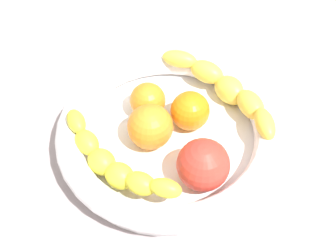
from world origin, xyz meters
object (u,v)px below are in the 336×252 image
(fruit_bowl, at_px, (168,134))
(tomato_red, at_px, (203,165))
(banana_draped_left, at_px, (227,89))
(orange_mid_right, at_px, (148,100))
(orange_mid_left, at_px, (190,111))
(orange_front, at_px, (150,128))
(banana_draped_right, at_px, (113,163))

(fruit_bowl, relative_size, tomato_red, 4.51)
(fruit_bowl, bearing_deg, banana_draped_left, -149.15)
(orange_mid_right, bearing_deg, banana_draped_left, -178.47)
(tomato_red, bearing_deg, orange_mid_right, -66.17)
(banana_draped_left, distance_m, orange_mid_left, 0.07)
(fruit_bowl, bearing_deg, orange_mid_right, -67.86)
(orange_mid_right, distance_m, tomato_red, 0.15)
(orange_front, distance_m, tomato_red, 0.10)
(banana_draped_left, relative_size, banana_draped_right, 1.17)
(fruit_bowl, height_order, banana_draped_left, banana_draped_left)
(banana_draped_left, distance_m, tomato_red, 0.15)
(fruit_bowl, bearing_deg, banana_draped_right, 33.23)
(banana_draped_right, height_order, orange_mid_left, orange_mid_left)
(banana_draped_right, bearing_deg, orange_front, -137.35)
(banana_draped_left, relative_size, orange_front, 3.03)
(orange_front, height_order, orange_mid_right, orange_front)
(fruit_bowl, distance_m, orange_mid_right, 0.06)
(orange_mid_left, bearing_deg, banana_draped_left, -151.03)
(orange_mid_left, height_order, orange_mid_right, orange_mid_left)
(orange_mid_right, bearing_deg, tomato_red, 113.83)
(fruit_bowl, height_order, tomato_red, tomato_red)
(orange_front, bearing_deg, tomato_red, 129.22)
(orange_front, xyz_separation_m, orange_mid_left, (-0.06, -0.03, -0.00))
(orange_mid_right, bearing_deg, orange_front, 87.26)
(banana_draped_right, height_order, orange_mid_right, same)
(banana_draped_right, relative_size, orange_front, 2.59)
(banana_draped_right, distance_m, orange_front, 0.08)
(orange_front, xyz_separation_m, tomato_red, (-0.06, 0.08, 0.00))
(orange_front, bearing_deg, orange_mid_right, -92.74)
(banana_draped_right, bearing_deg, banana_draped_left, -148.05)
(fruit_bowl, height_order, orange_mid_left, orange_mid_left)
(banana_draped_left, xyz_separation_m, banana_draped_right, (0.18, 0.11, 0.00))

